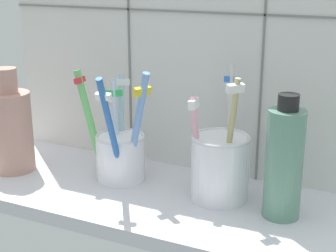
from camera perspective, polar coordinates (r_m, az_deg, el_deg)
counter_slab at (r=73.23cm, az=-0.87°, el=-8.32°), size 64.00×22.00×2.00cm
tile_wall_back at (r=77.50cm, az=3.03°, el=9.80°), size 64.00×2.20×45.00cm
toothbrush_cup_left at (r=76.47cm, az=-5.39°, el=-2.74°), size 13.33×12.87×17.40cm
toothbrush_cup_right at (r=70.24cm, az=5.77°, el=-4.26°), size 8.03×9.26×17.80cm
ceramic_vase at (r=82.66cm, az=-17.08°, el=-0.23°), size 6.66×6.66×16.16cm
soap_bottle at (r=65.71cm, az=12.76°, el=-3.93°), size 4.72×4.72×16.09cm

